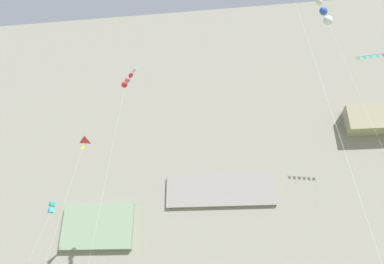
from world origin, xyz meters
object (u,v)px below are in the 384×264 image
object	(u,v)px
kite_delta_upper_mid	(78,149)
kite_banner_mid_right	(380,72)
kite_box_near_cliff	(52,208)
kite_windsock_front_field	(127,81)
kite_windsock_far_right	(324,12)

from	to	relation	value
kite_delta_upper_mid	kite_banner_mid_right	size ratio (longest dim) A/B	0.64
kite_banner_mid_right	kite_box_near_cliff	xyz separation A→B (m)	(-41.33, -0.36, -16.79)
kite_windsock_front_field	kite_delta_upper_mid	bearing A→B (deg)	141.41
kite_banner_mid_right	kite_box_near_cliff	bearing A→B (deg)	-179.50
kite_windsock_far_right	kite_windsock_front_field	size ratio (longest dim) A/B	1.05
kite_windsock_far_right	kite_banner_mid_right	distance (m)	17.70
kite_delta_upper_mid	kite_box_near_cliff	bearing A→B (deg)	176.93
kite_delta_upper_mid	kite_banner_mid_right	world-z (taller)	kite_banner_mid_right
kite_delta_upper_mid	kite_windsock_front_field	xyz separation A→B (m)	(7.53, -6.01, 5.85)
kite_box_near_cliff	kite_windsock_far_right	bearing A→B (deg)	-24.00
kite_windsock_far_right	kite_box_near_cliff	xyz separation A→B (m)	(-30.93, 13.77, -14.44)
kite_windsock_far_right	kite_windsock_front_field	xyz separation A→B (m)	(-21.10, 7.64, -1.13)
kite_delta_upper_mid	kite_box_near_cliff	distance (m)	7.80
kite_banner_mid_right	kite_windsock_far_right	bearing A→B (deg)	-126.34
kite_windsock_front_field	kite_box_near_cliff	world-z (taller)	kite_windsock_front_field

